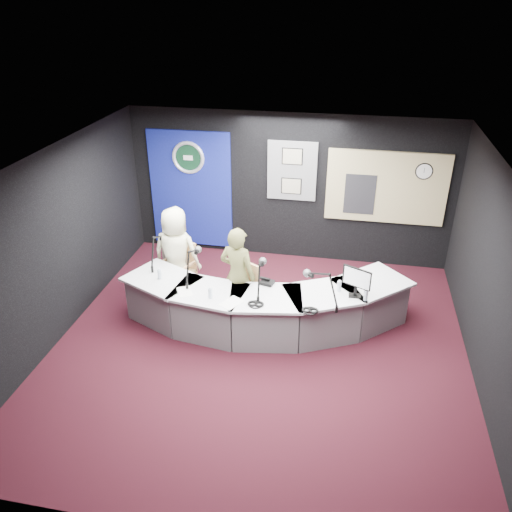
% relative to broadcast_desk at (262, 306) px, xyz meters
% --- Properties ---
extents(ground, '(6.00, 6.00, 0.00)m').
position_rel_broadcast_desk_xyz_m(ground, '(0.05, -0.55, -0.38)').
color(ground, black).
rests_on(ground, ground).
extents(ceiling, '(6.00, 6.00, 0.02)m').
position_rel_broadcast_desk_xyz_m(ceiling, '(0.05, -0.55, 2.42)').
color(ceiling, silver).
rests_on(ceiling, ground).
extents(wall_back, '(6.00, 0.02, 2.80)m').
position_rel_broadcast_desk_xyz_m(wall_back, '(0.05, 2.45, 1.02)').
color(wall_back, black).
rests_on(wall_back, ground).
extents(wall_front, '(6.00, 0.02, 2.80)m').
position_rel_broadcast_desk_xyz_m(wall_front, '(0.05, -3.55, 1.02)').
color(wall_front, black).
rests_on(wall_front, ground).
extents(wall_left, '(0.02, 6.00, 2.80)m').
position_rel_broadcast_desk_xyz_m(wall_left, '(-2.95, -0.55, 1.02)').
color(wall_left, black).
rests_on(wall_left, ground).
extents(wall_right, '(0.02, 6.00, 2.80)m').
position_rel_broadcast_desk_xyz_m(wall_right, '(3.05, -0.55, 1.02)').
color(wall_right, black).
rests_on(wall_right, ground).
extents(broadcast_desk, '(4.50, 1.90, 0.75)m').
position_rel_broadcast_desk_xyz_m(broadcast_desk, '(0.00, 0.00, 0.00)').
color(broadcast_desk, silver).
rests_on(broadcast_desk, ground).
extents(backdrop_panel, '(1.60, 0.05, 2.30)m').
position_rel_broadcast_desk_xyz_m(backdrop_panel, '(-1.85, 2.42, 0.88)').
color(backdrop_panel, navy).
rests_on(backdrop_panel, wall_back).
extents(agency_seal, '(0.63, 0.07, 0.63)m').
position_rel_broadcast_desk_xyz_m(agency_seal, '(-1.85, 2.38, 1.52)').
color(agency_seal, silver).
rests_on(agency_seal, backdrop_panel).
extents(seal_center, '(0.48, 0.01, 0.48)m').
position_rel_broadcast_desk_xyz_m(seal_center, '(-1.85, 2.38, 1.52)').
color(seal_center, '#0D321C').
rests_on(seal_center, backdrop_panel).
extents(pinboard, '(0.90, 0.04, 1.10)m').
position_rel_broadcast_desk_xyz_m(pinboard, '(0.10, 2.42, 1.38)').
color(pinboard, slate).
rests_on(pinboard, wall_back).
extents(framed_photo_upper, '(0.34, 0.02, 0.27)m').
position_rel_broadcast_desk_xyz_m(framed_photo_upper, '(0.10, 2.39, 1.65)').
color(framed_photo_upper, gray).
rests_on(framed_photo_upper, pinboard).
extents(framed_photo_lower, '(0.34, 0.02, 0.27)m').
position_rel_broadcast_desk_xyz_m(framed_photo_lower, '(0.10, 2.39, 1.09)').
color(framed_photo_lower, gray).
rests_on(framed_photo_lower, pinboard).
extents(booth_window_frame, '(2.12, 0.06, 1.32)m').
position_rel_broadcast_desk_xyz_m(booth_window_frame, '(1.80, 2.42, 1.18)').
color(booth_window_frame, tan).
rests_on(booth_window_frame, wall_back).
extents(booth_glow, '(2.00, 0.02, 1.20)m').
position_rel_broadcast_desk_xyz_m(booth_glow, '(1.80, 2.41, 1.18)').
color(booth_glow, beige).
rests_on(booth_glow, booth_window_frame).
extents(equipment_rack, '(0.55, 0.02, 0.75)m').
position_rel_broadcast_desk_xyz_m(equipment_rack, '(1.35, 2.39, 1.03)').
color(equipment_rack, black).
rests_on(equipment_rack, booth_window_frame).
extents(wall_clock, '(0.28, 0.01, 0.28)m').
position_rel_broadcast_desk_xyz_m(wall_clock, '(2.40, 2.39, 1.52)').
color(wall_clock, white).
rests_on(wall_clock, booth_window_frame).
extents(armchair_left, '(0.76, 0.76, 1.05)m').
position_rel_broadcast_desk_xyz_m(armchair_left, '(-1.57, 0.62, 0.15)').
color(armchair_left, tan).
rests_on(armchair_left, ground).
extents(armchair_right, '(0.76, 0.76, 0.99)m').
position_rel_broadcast_desk_xyz_m(armchair_right, '(-0.41, 0.10, 0.12)').
color(armchair_right, tan).
rests_on(armchair_right, ground).
extents(draped_jacket, '(0.50, 0.27, 0.70)m').
position_rel_broadcast_desk_xyz_m(draped_jacket, '(-1.68, 0.86, 0.24)').
color(draped_jacket, slate).
rests_on(draped_jacket, armchair_left).
extents(person_man, '(0.81, 0.55, 1.62)m').
position_rel_broadcast_desk_xyz_m(person_man, '(-1.57, 0.62, 0.43)').
color(person_man, '#EDEBBD').
rests_on(person_man, ground).
extents(person_woman, '(0.67, 0.52, 1.61)m').
position_rel_broadcast_desk_xyz_m(person_woman, '(-0.41, 0.10, 0.43)').
color(person_woman, brown).
rests_on(person_woman, ground).
extents(computer_monitor, '(0.45, 0.24, 0.34)m').
position_rel_broadcast_desk_xyz_m(computer_monitor, '(1.37, -0.06, 0.70)').
color(computer_monitor, black).
rests_on(computer_monitor, broadcast_desk).
extents(desk_phone, '(0.23, 0.20, 0.05)m').
position_rel_broadcast_desk_xyz_m(desk_phone, '(0.06, 0.05, 0.40)').
color(desk_phone, black).
rests_on(desk_phone, broadcast_desk).
extents(headphones_near, '(0.23, 0.23, 0.04)m').
position_rel_broadcast_desk_xyz_m(headphones_near, '(0.77, -0.57, 0.39)').
color(headphones_near, black).
rests_on(headphones_near, broadcast_desk).
extents(headphones_far, '(0.23, 0.23, 0.04)m').
position_rel_broadcast_desk_xyz_m(headphones_far, '(0.00, -0.55, 0.39)').
color(headphones_far, black).
rests_on(headphones_far, broadcast_desk).
extents(paper_stack, '(0.31, 0.35, 0.00)m').
position_rel_broadcast_desk_xyz_m(paper_stack, '(-1.10, -0.40, 0.38)').
color(paper_stack, white).
rests_on(paper_stack, broadcast_desk).
extents(notepad, '(0.36, 0.39, 0.00)m').
position_rel_broadcast_desk_xyz_m(notepad, '(-0.35, -0.57, 0.38)').
color(notepad, white).
rests_on(notepad, broadcast_desk).
extents(boom_mic_a, '(0.16, 0.74, 0.60)m').
position_rel_broadcast_desk_xyz_m(boom_mic_a, '(-1.78, 0.36, 0.68)').
color(boom_mic_a, black).
rests_on(boom_mic_a, broadcast_desk).
extents(boom_mic_b, '(0.16, 0.74, 0.60)m').
position_rel_broadcast_desk_xyz_m(boom_mic_b, '(-1.08, -0.01, 0.68)').
color(boom_mic_b, black).
rests_on(boom_mic_b, broadcast_desk).
extents(boom_mic_c, '(0.17, 0.74, 0.60)m').
position_rel_broadcast_desk_xyz_m(boom_mic_c, '(0.00, -0.18, 0.68)').
color(boom_mic_c, black).
rests_on(boom_mic_c, broadcast_desk).
extents(boom_mic_d, '(0.58, 0.53, 0.60)m').
position_rel_broadcast_desk_xyz_m(boom_mic_d, '(0.90, -0.31, 0.68)').
color(boom_mic_d, black).
rests_on(boom_mic_d, broadcast_desk).
extents(water_bottles, '(3.17, 0.60, 0.18)m').
position_rel_broadcast_desk_xyz_m(water_bottles, '(-0.03, -0.22, 0.46)').
color(water_bottles, silver).
rests_on(water_bottles, broadcast_desk).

